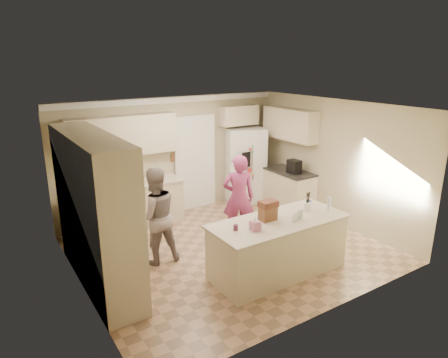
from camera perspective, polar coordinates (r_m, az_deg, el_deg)
floor at (r=7.47m, az=0.83°, el=-10.07°), size 5.20×4.60×0.02m
ceiling at (r=6.71m, az=0.92°, el=10.31°), size 5.20×4.60×0.02m
wall_back at (r=8.92m, az=-7.41°, el=3.28°), size 5.20×0.02×2.60m
wall_front at (r=5.34m, az=14.88°, el=-6.64°), size 5.20×0.02×2.60m
wall_left at (r=6.01m, az=-20.35°, el=-4.44°), size 0.02×4.60×2.60m
wall_right at (r=8.65m, az=15.41°, el=2.38°), size 0.02×4.60×2.60m
crown_back at (r=8.67m, az=-7.57°, el=11.14°), size 5.20×0.08×0.12m
pantry_bank at (r=6.30m, az=-17.92°, el=-4.44°), size 0.60×2.60×2.35m
back_base_cab at (r=8.48m, az=-13.29°, el=-3.85°), size 2.20×0.60×0.88m
back_countertop at (r=8.32m, az=-13.48°, el=-0.91°), size 2.24×0.63×0.04m
back_upper_cab at (r=8.21m, az=-14.28°, el=6.00°), size 2.20×0.35×0.80m
doorway_opening at (r=9.20m, az=-4.18°, el=2.19°), size 0.90×0.06×2.10m
doorway_casing at (r=9.17m, az=-4.08°, el=2.14°), size 1.02×0.03×2.22m
wall_frame_upper at (r=8.84m, az=-7.24°, el=4.82°), size 0.15×0.02×0.20m
wall_frame_lower at (r=8.90m, az=-7.18°, el=3.12°), size 0.15×0.02×0.20m
refrigerator at (r=9.64m, az=2.94°, el=1.97°), size 1.07×0.95×1.80m
fridge_seam at (r=9.36m, az=4.21°, el=1.50°), size 0.02×0.02×1.78m
fridge_dispenser at (r=9.16m, az=3.18°, el=2.79°), size 0.22×0.03×0.35m
fridge_handle_l at (r=9.28m, az=4.04°, el=2.32°), size 0.02×0.02×0.85m
fridge_handle_r at (r=9.34m, az=4.53°, el=2.41°), size 0.02×0.02×0.85m
over_fridge_cab at (r=9.43m, az=2.07°, el=9.10°), size 0.95×0.35×0.45m
right_base_cab at (r=9.35m, az=9.20°, el=-1.65°), size 0.60×1.20×0.88m
right_countertop at (r=9.21m, az=9.28°, el=1.06°), size 0.63×1.24×0.04m
right_upper_cab at (r=9.22m, az=9.39°, el=7.76°), size 0.35×1.50×0.70m
coffee_maker at (r=9.00m, az=9.99°, el=1.77°), size 0.22×0.28×0.30m
island_base at (r=6.60m, az=7.70°, el=-9.71°), size 2.20×0.90×0.88m
island_top at (r=6.41m, az=7.86°, el=-6.03°), size 2.28×0.96×0.05m
utensil_crock at (r=6.82m, az=11.79°, el=-3.89°), size 0.13×0.13×0.15m
tissue_box at (r=5.98m, az=4.48°, el=-6.66°), size 0.13×0.13×0.14m
tissue_plume at (r=5.94m, az=4.51°, el=-5.69°), size 0.08×0.08×0.08m
dollhouse_body at (r=6.34m, az=6.29°, el=-4.92°), size 0.26×0.18×0.22m
dollhouse_roof at (r=6.28m, az=6.33°, el=-3.56°), size 0.28×0.20×0.10m
jam_jar at (r=5.96m, az=1.67°, el=-6.94°), size 0.07×0.07×0.09m
greeting_card_a at (r=6.33m, az=10.12°, el=-5.42°), size 0.12×0.06×0.16m
greeting_card_b at (r=6.46m, az=10.80°, el=-4.99°), size 0.12×0.05×0.16m
water_bottle at (r=6.88m, az=14.76°, el=-3.50°), size 0.07×0.07×0.24m
shaker_salt at (r=7.06m, az=11.80°, el=-3.43°), size 0.05×0.05×0.09m
shaker_pepper at (r=7.11m, az=12.20°, el=-3.32°), size 0.05×0.05×0.09m
teen_boy at (r=6.82m, az=-9.84°, el=-5.20°), size 0.86×0.69×1.68m
teen_girl at (r=7.59m, az=2.10°, el=-2.69°), size 0.73×0.64×1.67m
fridge_magnets at (r=9.36m, az=4.24°, el=1.48°), size 0.76×0.02×1.44m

